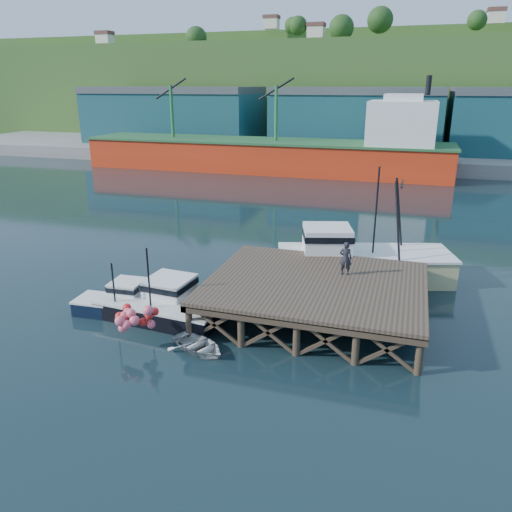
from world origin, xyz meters
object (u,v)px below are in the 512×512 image
at_px(boat_black, 161,304).
at_px(dockworker, 346,258).
at_px(dinghy, 198,345).
at_px(trawler, 361,257).
at_px(boat_navy, 122,302).

xyz_separation_m(boat_black, dockworker, (9.64, 4.44, 2.29)).
bearing_deg(dinghy, dockworker, -14.87).
distance_m(boat_black, trawler, 13.79).
xyz_separation_m(boat_navy, dinghy, (5.95, -2.75, -0.35)).
xyz_separation_m(dinghy, dockworker, (6.12, 7.33, 2.78)).
relative_size(boat_black, trawler, 0.61).
height_order(boat_navy, dinghy, boat_navy).
distance_m(trawler, dockworker, 5.22).
xyz_separation_m(boat_navy, dockworker, (12.07, 4.58, 2.43)).
height_order(boat_navy, boat_black, boat_black).
height_order(boat_black, dinghy, boat_black).
bearing_deg(boat_black, boat_navy, -172.04).
height_order(trawler, dinghy, trawler).
bearing_deg(dinghy, boat_black, 75.66).
distance_m(boat_navy, trawler, 15.74).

